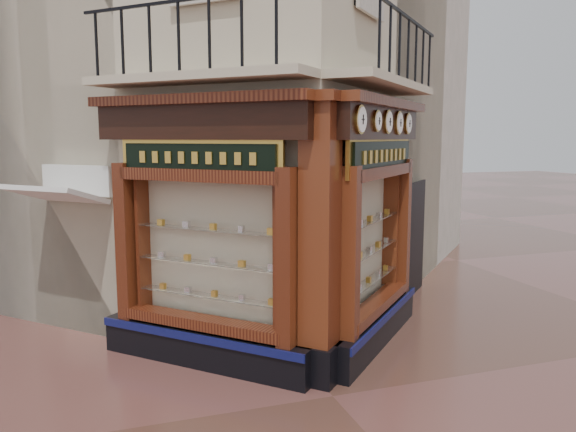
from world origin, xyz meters
name	(u,v)px	position (x,y,z in m)	size (l,w,h in m)	color
ground	(333,396)	(0.00, 0.00, 0.00)	(80.00, 80.00, 0.00)	#4F2F24
main_building	(225,17)	(0.00, 6.16, 6.00)	(8.00, 8.00, 12.00)	#BAAD91
neighbour_left	(107,52)	(-2.47, 8.63, 5.50)	(8.00, 8.00, 11.00)	beige
neighbour_right	(294,60)	(2.47, 8.63, 5.50)	(8.00, 8.00, 11.00)	beige
shopfront_left	(202,235)	(-1.41, 1.57, 1.98)	(2.86, 2.86, 3.98)	black
shopfront_right	(376,225)	(1.41, 1.57, 1.98)	(2.86, 2.86, 3.98)	black
corner_pilaster	(320,244)	(0.00, 0.50, 1.95)	(0.85, 0.85, 3.98)	black
balcony	(296,80)	(0.00, 1.49, 4.22)	(5.94, 2.97, 1.03)	#BAAD91
clock_a	(361,119)	(0.55, 0.45, 3.62)	(0.31, 0.31, 0.39)	#A88638
clock_b	(377,121)	(1.07, 0.96, 3.62)	(0.26, 0.26, 0.31)	#A88638
clock_c	(388,122)	(1.46, 1.35, 3.62)	(0.29, 0.29, 0.37)	#A88638
clock_d	(399,123)	(1.90, 1.79, 3.62)	(0.31, 0.31, 0.39)	#A88638
clock_e	(408,124)	(2.31, 2.21, 3.62)	(0.29, 0.29, 0.37)	#A88638
awning	(64,342)	(-3.47, 3.27, 0.00)	(1.51, 0.91, 0.08)	silver
signboard_left	(198,158)	(-1.46, 1.51, 3.10)	(1.97, 1.97, 0.53)	gold
signboard_right	(382,156)	(1.46, 1.51, 3.10)	(2.21, 2.21, 0.59)	gold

